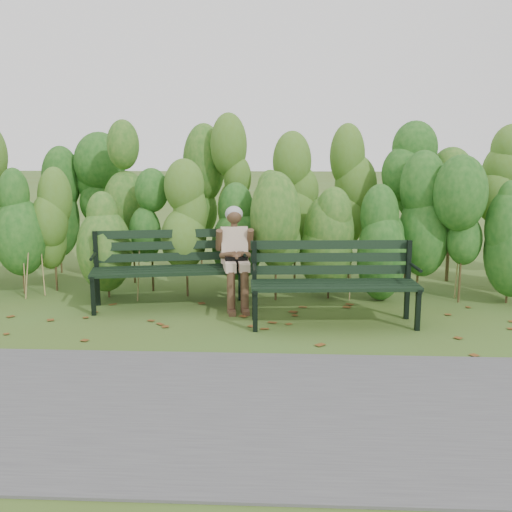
{
  "coord_description": "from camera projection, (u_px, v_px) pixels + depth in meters",
  "views": [
    {
      "loc": [
        0.35,
        -6.55,
        2.04
      ],
      "look_at": [
        0.0,
        0.35,
        0.75
      ],
      "focal_mm": 42.0,
      "sensor_mm": 36.0,
      "label": 1
    }
  ],
  "objects": [
    {
      "name": "hedge_band",
      "position": [
        261.0,
        201.0,
        8.42
      ],
      "size": [
        11.04,
        1.67,
        2.42
      ],
      "color": "#47381E",
      "rests_on": "ground"
    },
    {
      "name": "seated_woman",
      "position": [
        235.0,
        250.0,
        7.51
      ],
      "size": [
        0.5,
        0.74,
        1.28
      ],
      "color": "beige",
      "rests_on": "ground"
    },
    {
      "name": "leaf_litter",
      "position": [
        242.0,
        325.0,
        6.85
      ],
      "size": [
        5.82,
        2.11,
        0.01
      ],
      "color": "brown",
      "rests_on": "ground"
    },
    {
      "name": "footpath",
      "position": [
        240.0,
        410.0,
        4.67
      ],
      "size": [
        60.0,
        2.5,
        0.01
      ],
      "primitive_type": "cube",
      "color": "#474749",
      "rests_on": "ground"
    },
    {
      "name": "ground",
      "position": [
        254.0,
        326.0,
        6.83
      ],
      "size": [
        80.0,
        80.0,
        0.0
      ],
      "primitive_type": "plane",
      "color": "#46581F"
    },
    {
      "name": "bench_left",
      "position": [
        169.0,
        262.0,
        7.61
      ],
      "size": [
        2.01,
        0.99,
        0.97
      ],
      "color": "black",
      "rests_on": "ground"
    },
    {
      "name": "bench_right",
      "position": [
        333.0,
        276.0,
        6.87
      ],
      "size": [
        1.93,
        0.76,
        0.95
      ],
      "color": "black",
      "rests_on": "ground"
    }
  ]
}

